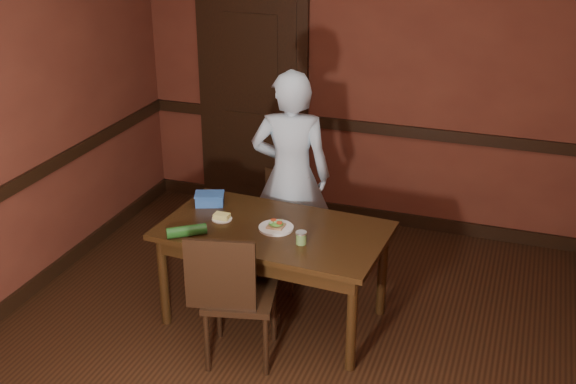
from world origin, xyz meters
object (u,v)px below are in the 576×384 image
Objects in this scene: person at (291,176)px; sandwich_plate at (276,227)px; food_tub at (210,199)px; chair_far at (285,232)px; chair_near at (240,294)px; dining_table at (274,274)px; sauce_jar at (301,238)px; cheese_saucer at (222,217)px.

sandwich_plate is (0.12, -0.67, -0.09)m from person.
person is at bearing 23.73° from food_tub.
chair_far is 0.90× the size of chair_near.
dining_table is at bearing -63.70° from chair_far.
dining_table is 1.82× the size of chair_far.
chair_far is at bearing 104.48° from dining_table.
person is at bearing 100.54° from sandwich_plate.
food_tub is (-0.53, 0.69, 0.29)m from chair_near.
sauce_jar is (0.35, -0.82, -0.07)m from person.
dining_table is 0.50m from sauce_jar.
person is 6.69× the size of food_tub.
sandwich_plate is 2.80× the size of sauce_jar.
sandwich_plate reaches higher than dining_table.
food_tub is at bearing 163.39° from dining_table.
person is 19.37× the size of sauce_jar.
sauce_jar is 0.35× the size of food_tub.
cheese_saucer reaches higher than dining_table.
chair_near reaches higher than sauce_jar.
sandwich_plate is 1.69× the size of cheese_saucer.
cheese_saucer is at bearing 53.77° from person.
chair_far is at bearing 103.08° from sandwich_plate.
sauce_jar is at bearing -44.07° from food_tub.
chair_far is 0.43m from person.
sandwich_plate is at bearing 87.55° from person.
food_tub is at bearing -130.42° from chair_far.
person is 0.89m from sauce_jar.
food_tub is at bearing -65.70° from chair_near.
food_tub is at bearing 132.88° from cheese_saucer.
chair_far is 0.67m from food_tub.
cheese_saucer is at bearing -103.32° from chair_far.
sauce_jar is (0.35, -0.68, 0.34)m from chair_far.
chair_far reaches higher than sauce_jar.
dining_table is 0.50m from chair_near.
chair_near is 0.65m from cheese_saucer.
chair_near is 3.92× the size of sandwich_plate.
chair_near is 0.92m from food_tub.
food_tub is (-0.60, 0.21, 0.03)m from sandwich_plate.
cheese_saucer is at bearing 178.48° from sandwich_plate.
food_tub is (-0.19, 0.20, 0.03)m from cheese_saucer.
sandwich_plate is 0.97× the size of food_tub.
sandwich_plate is (0.12, -0.54, 0.31)m from chair_far.
chair_far is at bearing -99.88° from chair_near.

